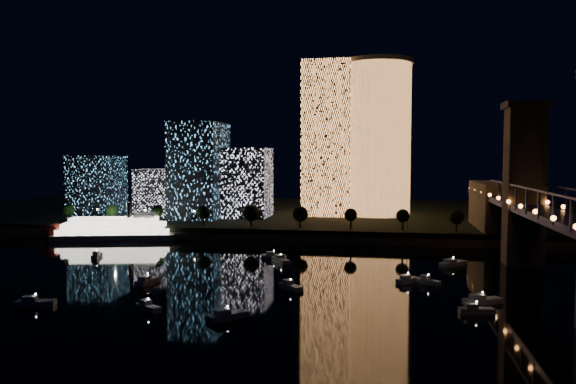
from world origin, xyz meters
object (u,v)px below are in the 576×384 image
tower_cylindrical (377,138)px  tower_rectangular (328,139)px  truss_bridge (574,232)px  riverboat (109,230)px

tower_cylindrical → tower_rectangular: tower_cylindrical is taller
tower_cylindrical → tower_rectangular: size_ratio=1.01×
tower_rectangular → truss_bridge: 154.27m
tower_cylindrical → truss_bridge: bearing=-71.9°
riverboat → tower_cylindrical: bearing=32.6°
truss_bridge → riverboat: (-150.65, 72.75, -12.29)m
truss_bridge → riverboat: truss_bridge is taller
tower_cylindrical → tower_rectangular: bearing=-169.4°
tower_rectangular → truss_bridge: size_ratio=0.28×
tower_rectangular → tower_cylindrical: bearing=10.6°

